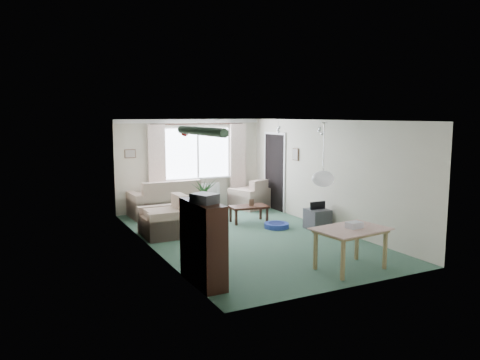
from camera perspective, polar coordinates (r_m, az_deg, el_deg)
name	(u,v)px	position (r m, az deg, el deg)	size (l,w,h in m)	color
ground	(246,236)	(9.79, 0.79, -6.90)	(6.50, 6.50, 0.00)	#325341
window	(197,153)	(12.53, -5.21, 3.29)	(1.80, 0.03, 1.30)	white
curtain_rod	(198,124)	(12.42, -5.12, 6.81)	(2.60, 0.03, 0.03)	black
curtain_left	(157,164)	(12.08, -10.10, 1.94)	(0.45, 0.08, 2.00)	beige
curtain_right	(238,160)	(12.92, -0.28, 2.44)	(0.45, 0.08, 2.00)	beige
radiator	(199,194)	(12.63, -5.08, -1.70)	(1.20, 0.10, 0.55)	white
doorway	(275,172)	(12.44, 4.25, 0.96)	(0.03, 0.95, 2.00)	black
pendant_lamp	(323,179)	(7.68, 10.08, 0.14)	(0.36, 0.36, 0.36)	white
tinsel_garland	(201,131)	(6.57, -4.82, 5.95)	(1.60, 1.60, 0.12)	#196626
bauble_cluster_a	(279,127)	(10.89, 4.73, 6.40)	(0.20, 0.20, 0.20)	silver
bauble_cluster_b	(320,129)	(10.06, 9.78, 6.19)	(0.20, 0.20, 0.20)	silver
wall_picture_back	(130,154)	(11.99, -13.25, 3.15)	(0.28, 0.03, 0.22)	brown
wall_picture_right	(296,154)	(11.54, 6.81, 3.12)	(0.03, 0.24, 0.30)	brown
sofa	(167,197)	(11.87, -8.89, -2.11)	(1.82, 0.96, 0.91)	beige
armchair_corner	(250,194)	(12.66, 1.22, -1.66)	(0.89, 0.84, 0.79)	#C8AC97
armchair_left	(164,216)	(9.87, -9.20, -4.33)	(0.95, 0.90, 0.85)	beige
coffee_table	(249,214)	(11.02, 1.07, -4.17)	(0.87, 0.48, 0.39)	black
photo_frame	(251,202)	(10.98, 1.41, -2.75)	(0.12, 0.02, 0.16)	brown
bookshelf	(203,243)	(7.00, -4.53, -7.69)	(0.34, 1.02, 1.25)	black
hifi_box	(205,198)	(6.74, -4.34, -2.26)	(0.28, 0.35, 0.14)	#3D3D42
houseplant	(204,215)	(8.69, -4.38, -4.25)	(0.58, 0.58, 1.35)	#205F2B
dining_table	(350,249)	(7.91, 13.30, -8.23)	(1.06, 0.71, 0.67)	tan
gift_box	(354,226)	(7.84, 13.77, -5.42)	(0.25, 0.18, 0.12)	silver
tv_cube	(317,219)	(10.50, 9.41, -4.72)	(0.45, 0.49, 0.45)	#323237
pet_bed	(277,225)	(10.54, 4.47, -5.54)	(0.55, 0.55, 0.11)	#202294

